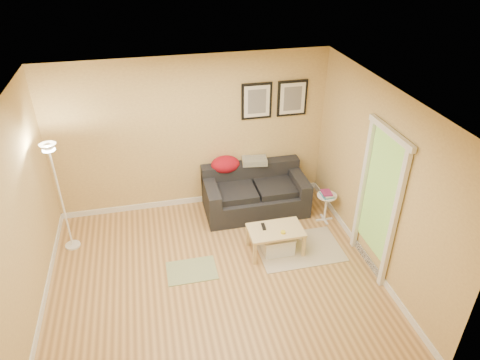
{
  "coord_description": "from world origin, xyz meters",
  "views": [
    {
      "loc": [
        -0.65,
        -4.44,
        4.3
      ],
      "look_at": [
        0.55,
        0.85,
        1.05
      ],
      "focal_mm": 32.6,
      "sensor_mm": 36.0,
      "label": 1
    }
  ],
  "objects_px": {
    "coffee_table": "(275,240)",
    "storage_bin": "(278,244)",
    "floor_lamp": "(62,201)",
    "sofa": "(255,191)",
    "book_stack": "(327,194)",
    "side_table": "(326,208)"
  },
  "relations": [
    {
      "from": "coffee_table",
      "to": "storage_bin",
      "type": "relative_size",
      "value": 1.71
    },
    {
      "from": "floor_lamp",
      "to": "sofa",
      "type": "bearing_deg",
      "value": 6.16
    },
    {
      "from": "sofa",
      "to": "storage_bin",
      "type": "bearing_deg",
      "value": -87.41
    },
    {
      "from": "sofa",
      "to": "coffee_table",
      "type": "bearing_deg",
      "value": -89.01
    },
    {
      "from": "book_stack",
      "to": "floor_lamp",
      "type": "relative_size",
      "value": 0.13
    },
    {
      "from": "sofa",
      "to": "book_stack",
      "type": "relative_size",
      "value": 7.59
    },
    {
      "from": "side_table",
      "to": "floor_lamp",
      "type": "relative_size",
      "value": 0.28
    },
    {
      "from": "storage_bin",
      "to": "coffee_table",
      "type": "bearing_deg",
      "value": 141.73
    },
    {
      "from": "sofa",
      "to": "book_stack",
      "type": "height_order",
      "value": "sofa"
    },
    {
      "from": "sofa",
      "to": "floor_lamp",
      "type": "xyz_separation_m",
      "value": [
        -2.97,
        -0.32,
        0.45
      ]
    },
    {
      "from": "sofa",
      "to": "side_table",
      "type": "xyz_separation_m",
      "value": [
        1.05,
        -0.55,
        -0.13
      ]
    },
    {
      "from": "coffee_table",
      "to": "side_table",
      "type": "bearing_deg",
      "value": 43.14
    },
    {
      "from": "coffee_table",
      "to": "book_stack",
      "type": "height_order",
      "value": "book_stack"
    },
    {
      "from": "book_stack",
      "to": "floor_lamp",
      "type": "bearing_deg",
      "value": 173.87
    },
    {
      "from": "coffee_table",
      "to": "book_stack",
      "type": "relative_size",
      "value": 3.59
    },
    {
      "from": "book_stack",
      "to": "sofa",
      "type": "bearing_deg",
      "value": 149.02
    },
    {
      "from": "coffee_table",
      "to": "floor_lamp",
      "type": "distance_m",
      "value": 3.15
    },
    {
      "from": "book_stack",
      "to": "side_table",
      "type": "bearing_deg",
      "value": 44.42
    },
    {
      "from": "sofa",
      "to": "side_table",
      "type": "bearing_deg",
      "value": -27.46
    },
    {
      "from": "side_table",
      "to": "floor_lamp",
      "type": "xyz_separation_m",
      "value": [
        -4.02,
        0.23,
        0.58
      ]
    },
    {
      "from": "sofa",
      "to": "book_stack",
      "type": "bearing_deg",
      "value": -28.25
    },
    {
      "from": "coffee_table",
      "to": "storage_bin",
      "type": "distance_m",
      "value": 0.07
    }
  ]
}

